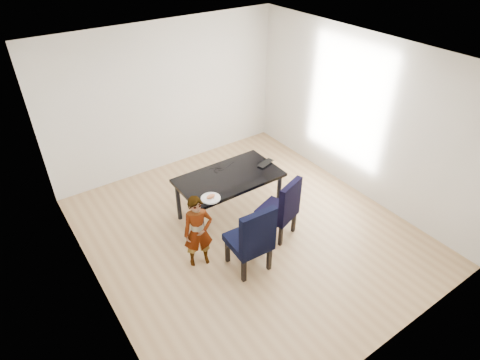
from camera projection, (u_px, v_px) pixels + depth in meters
floor at (247, 231)px, 6.27m from camera, size 4.50×5.00×0.01m
ceiling at (250, 58)px, 4.74m from camera, size 4.50×5.00×0.01m
wall_back at (167, 98)px, 7.21m from camera, size 4.50×0.01×2.70m
wall_front at (402, 268)px, 3.80m from camera, size 4.50×0.01×2.70m
wall_left at (83, 216)px, 4.44m from camera, size 0.01×5.00×2.70m
wall_right at (360, 116)px, 6.57m from camera, size 0.01×5.00×2.70m
dining_table at (229, 196)px, 6.39m from camera, size 1.60×0.90×0.75m
chair_left at (248, 236)px, 5.37m from camera, size 0.55×0.57×1.08m
chair_right at (277, 207)px, 5.95m from camera, size 0.62×0.63×1.01m
child at (198, 232)px, 5.41m from camera, size 0.47×0.38×1.12m
plate at (211, 198)px, 5.71m from camera, size 0.32×0.32×0.02m
sandwich at (211, 196)px, 5.68m from camera, size 0.16×0.11×0.06m
laptop at (263, 162)px, 6.50m from camera, size 0.35×0.28×0.02m
cable_tangle at (219, 170)px, 6.33m from camera, size 0.16×0.16×0.01m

